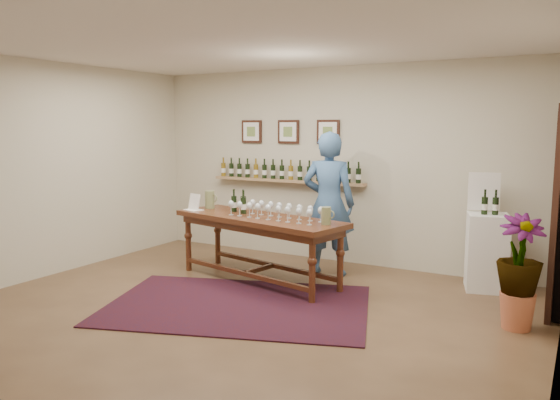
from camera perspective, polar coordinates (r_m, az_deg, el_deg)
The scene contains 14 objects.
ground at distance 6.00m, azimuth -3.83°, elevation -11.37°, with size 6.00×6.00×0.00m, color #4F3623.
room_shell at distance 6.72m, azimuth 20.54°, elevation 0.03°, with size 6.00×6.00×6.00m.
rug at distance 6.13m, azimuth -4.44°, elevation -10.88°, with size 2.83×1.88×0.02m, color #4A110D.
tasting_table at distance 6.90m, azimuth -2.25°, elevation -2.74°, with size 2.46×1.22×0.84m.
table_glasses at distance 6.70m, azimuth -0.64°, elevation -1.11°, with size 1.40×0.32×0.19m, color silver, non-canonical shape.
table_bottles at distance 7.19m, azimuth -4.10°, elevation -0.22°, with size 0.25×0.15×0.27m, color black, non-canonical shape.
pitcher_left at distance 7.59m, azimuth -7.35°, elevation 0.05°, with size 0.15×0.15×0.24m, color olive, non-canonical shape.
pitcher_right at distance 6.30m, azimuth 4.85°, elevation -1.65°, with size 0.13×0.13×0.20m, color olive, non-canonical shape.
menu_card at distance 7.47m, azimuth -8.94°, elevation -0.19°, with size 0.24×0.18×0.22m, color white.
display_pedestal at distance 7.03m, azimuth 20.79°, elevation -5.11°, with size 0.46×0.46×0.92m, color white.
pedestal_bottles at distance 6.89m, azimuth 21.10°, elevation -0.22°, with size 0.30×0.08×0.30m, color black, non-canonical shape.
info_sign at distance 7.06m, azimuth 20.53°, elevation 0.84°, with size 0.37×0.02×0.51m, color white.
potted_plant at distance 5.78m, azimuth 23.72°, elevation -6.90°, with size 0.69×0.69×0.97m.
person at distance 7.21m, azimuth 5.10°, elevation -0.39°, with size 0.69×0.45×1.90m, color #395B87.
Camera 1 is at (3.12, -4.73, 1.96)m, focal length 35.00 mm.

